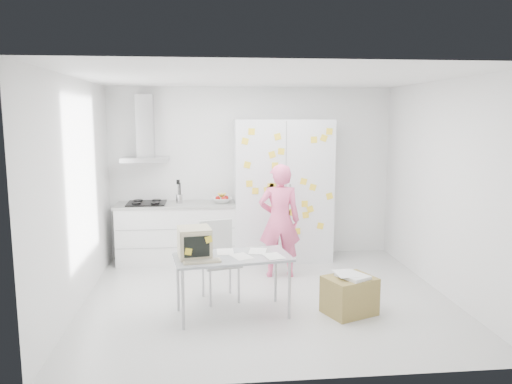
{
  "coord_description": "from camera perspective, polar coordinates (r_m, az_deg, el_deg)",
  "views": [
    {
      "loc": [
        -0.74,
        -5.95,
        2.26
      ],
      "look_at": [
        -0.06,
        0.79,
        1.22
      ],
      "focal_mm": 35.0,
      "sensor_mm": 36.0,
      "label": 1
    }
  ],
  "objects": [
    {
      "name": "person",
      "position": [
        7.0,
        2.7,
        -3.29
      ],
      "size": [
        0.6,
        0.41,
        1.6
      ],
      "primitive_type": "imported",
      "rotation": [
        0.0,
        0.0,
        3.09
      ],
      "color": "#F65F90",
      "rests_on": "ground"
    },
    {
      "name": "ceiling",
      "position": [
        6.01,
        1.33,
        12.94
      ],
      "size": [
        4.5,
        4.0,
        0.02
      ],
      "primitive_type": "cube",
      "color": "white",
      "rests_on": "walls"
    },
    {
      "name": "floor",
      "position": [
        6.41,
        1.25,
        -12.01
      ],
      "size": [
        4.5,
        4.0,
        0.02
      ],
      "primitive_type": "cube",
      "color": "silver",
      "rests_on": "ground"
    },
    {
      "name": "range_hood",
      "position": [
        7.84,
        -12.53,
        6.33
      ],
      "size": [
        0.7,
        0.48,
        1.01
      ],
      "color": "silver",
      "rests_on": "walls"
    },
    {
      "name": "tall_cabinet",
      "position": [
        7.8,
        3.05,
        0.18
      ],
      "size": [
        1.5,
        0.68,
        2.2
      ],
      "color": "silver",
      "rests_on": "ground"
    },
    {
      "name": "chair",
      "position": [
        6.24,
        -4.3,
        -7.21
      ],
      "size": [
        0.53,
        0.53,
        0.97
      ],
      "rotation": [
        0.0,
        0.0,
        0.25
      ],
      "color": "#BCBDBA",
      "rests_on": "ground"
    },
    {
      "name": "walls",
      "position": [
        6.77,
        0.54,
        1.02
      ],
      "size": [
        4.52,
        4.01,
        2.7
      ],
      "color": "white",
      "rests_on": "ground"
    },
    {
      "name": "desk",
      "position": [
        5.63,
        -5.44,
        -6.54
      ],
      "size": [
        1.37,
        0.83,
        1.03
      ],
      "rotation": [
        0.0,
        0.0,
        0.15
      ],
      "color": "#8F9398",
      "rests_on": "ground"
    },
    {
      "name": "counter_run",
      "position": [
        7.87,
        -9.01,
        -4.51
      ],
      "size": [
        1.84,
        0.63,
        1.28
      ],
      "color": "white",
      "rests_on": "ground"
    },
    {
      "name": "cardboard_box",
      "position": [
        5.94,
        10.64,
        -11.47
      ],
      "size": [
        0.66,
        0.6,
        0.47
      ],
      "rotation": [
        0.0,
        0.0,
        0.39
      ],
      "color": "olive",
      "rests_on": "ground"
    }
  ]
}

